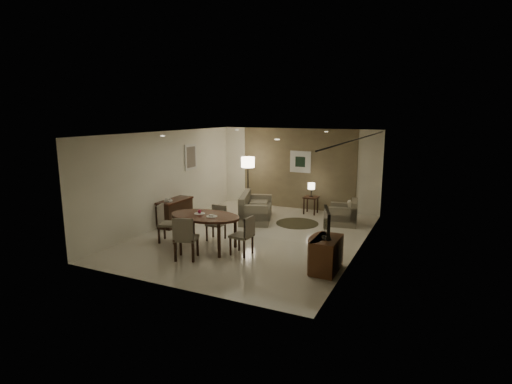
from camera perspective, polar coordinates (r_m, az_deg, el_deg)
The scene contains 31 objects.
room_shell at distance 10.66m, azimuth 0.46°, elevation 1.25°, with size 5.50×7.00×2.70m.
taupe_accent at distance 13.49m, azimuth 5.97°, elevation 3.30°, with size 3.96×0.03×2.70m, color olive.
curtain_wall at distance 9.48m, azimuth 14.29°, elevation -0.55°, with size 0.08×6.70×2.58m, color beige, non-canonical shape.
curtain_rod at distance 9.31m, azimuth 14.68°, elevation 7.43°, with size 0.03×0.03×6.80m, color black.
art_back_frame at distance 13.40m, azimuth 6.36°, elevation 4.31°, with size 0.72×0.03×0.72m, color silver.
art_back_canvas at distance 13.38m, azimuth 6.34°, elevation 4.31°, with size 0.34×0.01×0.34m, color black.
art_left_frame at distance 12.62m, azimuth -9.31°, elevation 4.95°, with size 0.03×0.60×0.80m, color silver.
art_left_canvas at distance 12.61m, azimuth -9.26°, elevation 4.95°, with size 0.01×0.46×0.64m, color gray.
downlight_nl at distance 9.36m, azimuth -13.21°, elevation 7.79°, with size 0.10×0.10×0.01m, color white.
downlight_nr at distance 7.94m, azimuth 3.02°, elevation 7.51°, with size 0.10×0.10×0.01m, color white.
downlight_fl at distance 12.38m, azimuth -2.74°, elevation 8.84°, with size 0.10×0.10×0.01m, color white.
downlight_fr at distance 11.35m, azimuth 10.00°, elevation 8.47°, with size 0.10×0.10×0.01m, color white.
console_desk at distance 11.78m, azimuth -11.46°, elevation -2.86°, with size 0.48×1.20×0.75m, color #401E14, non-canonical shape.
telephone at distance 11.45m, azimuth -12.44°, elevation -1.12°, with size 0.20×0.14×0.09m, color white, non-canonical shape.
tv_cabinet at distance 8.39m, azimuth 10.05°, elevation -8.81°, with size 0.48×0.90×0.70m, color brown, non-canonical shape.
flat_tv at distance 8.19m, azimuth 10.08°, elevation -4.38°, with size 0.06×0.88×0.60m, color black, non-canonical shape.
dining_table at distance 9.62m, azimuth -7.26°, elevation -5.69°, with size 1.76×1.10×0.82m, color #401E14, non-canonical shape.
chair_near at distance 9.01m, azimuth -9.94°, elevation -6.43°, with size 0.48×0.48×0.99m, color gray, non-canonical shape.
chair_far at distance 10.23m, azimuth -5.75°, elevation -4.49°, with size 0.42×0.42×0.87m, color gray, non-canonical shape.
chair_left at distance 10.28m, azimuth -12.38°, elevation -4.41°, with size 0.46×0.46×0.95m, color gray, non-canonical shape.
chair_right at distance 9.16m, azimuth -2.09°, elevation -6.18°, with size 0.44×0.44×0.92m, color gray, non-canonical shape.
plate_a at distance 9.65m, azimuth -8.06°, elevation -3.08°, with size 0.26×0.26×0.02m, color white.
plate_b at distance 9.36m, azimuth -6.34°, elevation -3.49°, with size 0.26×0.26×0.02m, color white.
fruit_apple at distance 9.63m, azimuth -8.07°, elevation -2.77°, with size 0.09×0.09×0.09m, color #A41230.
napkin at distance 9.35m, azimuth -6.35°, elevation -3.35°, with size 0.12×0.08×0.03m, color white.
round_rug at distance 11.85m, azimuth 5.91°, elevation -4.45°, with size 1.24×1.24×0.01m, color #443F26.
sofa at distance 12.09m, azimuth 0.00°, elevation -2.13°, with size 0.86×1.72×0.81m, color gray, non-canonical shape.
armchair at distance 11.88m, azimuth 12.36°, elevation -2.82°, with size 0.82×0.78×0.73m, color gray, non-canonical shape.
side_table at distance 12.98m, azimuth 7.84°, elevation -1.87°, with size 0.44×0.44×0.56m, color black, non-canonical shape.
table_lamp at distance 12.87m, azimuth 7.90°, elevation 0.42°, with size 0.22×0.22×0.50m, color #FFEAC1, non-canonical shape.
floor_lamp at distance 13.39m, azimuth -1.16°, elevation 1.26°, with size 0.45×0.45×1.76m, color #FFE5B7, non-canonical shape.
Camera 1 is at (4.40, -9.13, 3.20)m, focal length 28.00 mm.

